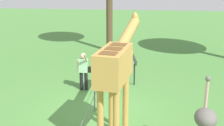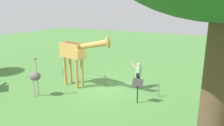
# 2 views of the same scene
# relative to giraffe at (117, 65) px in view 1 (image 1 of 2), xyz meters

# --- Properties ---
(ground_plane) EXTENTS (60.00, 60.00, 0.00)m
(ground_plane) POSITION_rel_giraffe_xyz_m (1.45, 0.75, -2.18)
(ground_plane) COLOR #4C843D
(giraffe) EXTENTS (3.92, 1.11, 3.40)m
(giraffe) POSITION_rel_giraffe_xyz_m (0.00, 0.00, 0.00)
(giraffe) COLOR #C69347
(giraffe) RESTS_ON ground_plane
(visitor) EXTENTS (0.63, 0.58, 1.71)m
(visitor) POSITION_rel_giraffe_xyz_m (3.38, 1.69, -1.28)
(visitor) COLOR black
(visitor) RESTS_ON ground_plane
(ostrich) EXTENTS (0.70, 0.56, 2.25)m
(ostrich) POSITION_rel_giraffe_xyz_m (-1.03, -2.35, -1.00)
(ostrich) COLOR #CC9E93
(ostrich) RESTS_ON ground_plane
(info_sign) EXTENTS (0.56, 0.21, 1.32)m
(info_sign) POSITION_rel_giraffe_xyz_m (4.20, -0.36, -1.23)
(info_sign) COLOR black
(info_sign) RESTS_ON ground_plane
(wire_fence) EXTENTS (7.05, 0.05, 0.75)m
(wire_fence) POSITION_rel_giraffe_xyz_m (1.45, 0.91, -1.78)
(wire_fence) COLOR slate
(wire_fence) RESTS_ON ground_plane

